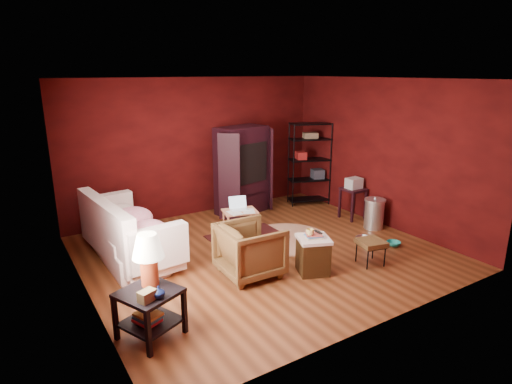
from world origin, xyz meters
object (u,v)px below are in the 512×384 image
(hamper, at_px, (313,254))
(wire_shelving, at_px, (310,160))
(tv_armoire, at_px, (243,169))
(laptop_desk, at_px, (240,213))
(side_table, at_px, (149,276))
(armchair, at_px, (250,247))
(sofa, at_px, (126,237))

(hamper, bearing_deg, wire_shelving, 52.06)
(tv_armoire, relative_size, wire_shelving, 1.00)
(hamper, distance_m, laptop_desk, 1.82)
(side_table, bearing_deg, armchair, 20.32)
(laptop_desk, bearing_deg, armchair, -100.52)
(sofa, relative_size, side_table, 1.62)
(side_table, bearing_deg, hamper, 4.38)
(armchair, distance_m, hamper, 0.95)
(side_table, xyz_separation_m, tv_armoire, (3.09, 3.19, 0.24))
(wire_shelving, bearing_deg, hamper, -108.37)
(sofa, relative_size, hamper, 3.01)
(sofa, height_order, laptop_desk, sofa)
(side_table, height_order, laptop_desk, side_table)
(armchair, height_order, wire_shelving, wire_shelving)
(sofa, height_order, armchair, armchair)
(armchair, relative_size, wire_shelving, 0.47)
(hamper, height_order, laptop_desk, laptop_desk)
(hamper, bearing_deg, tv_armoire, 79.65)
(hamper, relative_size, laptop_desk, 0.87)
(armchair, relative_size, laptop_desk, 1.17)
(side_table, relative_size, laptop_desk, 1.61)
(side_table, distance_m, wire_shelving, 5.55)
(armchair, distance_m, wire_shelving, 3.81)
(sofa, bearing_deg, armchair, -138.26)
(side_table, xyz_separation_m, hamper, (2.54, 0.20, -0.42))
(side_table, relative_size, wire_shelving, 0.65)
(hamper, bearing_deg, side_table, -175.62)
(side_table, distance_m, tv_armoire, 4.45)
(laptop_desk, distance_m, tv_armoire, 1.49)
(hamper, relative_size, tv_armoire, 0.35)
(wire_shelving, bearing_deg, armchair, -122.55)
(sofa, relative_size, armchair, 2.23)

